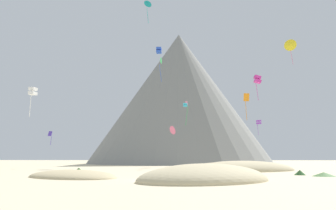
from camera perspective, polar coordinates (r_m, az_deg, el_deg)
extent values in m
plane|color=beige|center=(35.65, -2.47, -12.22)|extent=(400.00, 400.00, 0.00)
ellipsoid|color=#CCBA8E|center=(35.33, 6.02, -12.22)|extent=(18.12, 18.15, 3.43)
ellipsoid|color=#C6B284|center=(43.10, -15.36, -11.27)|extent=(15.31, 14.38, 1.73)
ellipsoid|color=#CCBA8E|center=(58.83, 11.91, -10.54)|extent=(23.30, 18.85, 3.44)
cone|color=#668C4C|center=(55.40, 3.19, -10.38)|extent=(2.87, 2.87, 0.91)
cone|color=#477238|center=(47.34, 24.04, -10.26)|extent=(3.24, 3.24, 0.51)
cone|color=#386633|center=(49.28, 20.67, -10.24)|extent=(1.94, 1.94, 0.67)
cone|color=#477238|center=(48.27, -14.33, -10.41)|extent=(2.51, 2.51, 0.94)
cone|color=#568442|center=(45.29, 9.43, -11.01)|extent=(3.41, 3.41, 0.45)
cone|color=gray|center=(127.03, 1.81, 1.27)|extent=(74.82, 74.82, 47.42)
cone|color=gray|center=(130.42, 7.08, -3.07)|extent=(49.48, 49.48, 28.71)
cone|color=gray|center=(123.41, 6.28, -1.90)|extent=(30.29, 30.29, 32.49)
cone|color=teal|center=(83.22, -3.34, 16.08)|extent=(1.95, 1.59, 1.83)
cylinder|color=teal|center=(82.12, -3.33, 14.34)|extent=(0.44, 0.10, 3.63)
cone|color=green|center=(80.74, -1.22, 7.25)|extent=(0.51, 1.47, 1.45)
cylinder|color=blue|center=(80.02, -1.24, 5.27)|extent=(0.63, 0.35, 4.25)
cone|color=#E5668C|center=(82.03, 0.80, -4.10)|extent=(2.00, 2.12, 2.00)
cube|color=#5138B2|center=(77.89, -18.65, -4.44)|extent=(1.02, 0.67, 1.04)
cylinder|color=#5138B2|center=(77.71, -18.52, -5.52)|extent=(0.21, 0.27, 1.86)
cone|color=yellow|center=(79.07, 19.28, 9.23)|extent=(2.47, 1.42, 2.55)
cylinder|color=#E5668C|center=(78.35, 19.52, 7.27)|extent=(0.44, 0.15, 3.03)
cube|color=blue|center=(94.68, -1.50, 8.66)|extent=(1.36, 1.44, 0.80)
cube|color=blue|center=(94.92, -1.50, 9.13)|extent=(1.36, 1.44, 0.80)
cube|color=purple|center=(96.47, 14.57, -2.88)|extent=(1.43, 1.43, 0.54)
cube|color=purple|center=(96.52, 14.55, -2.52)|extent=(1.43, 1.43, 0.54)
cylinder|color=purple|center=(96.27, 14.43, -3.87)|extent=(0.22, 0.41, 2.88)
cube|color=pink|center=(83.83, 3.04, 0.31)|extent=(0.66, 0.96, 0.89)
cube|color=#D1339E|center=(78.13, 14.37, 3.77)|extent=(1.55, 1.45, 0.96)
cube|color=#D1339E|center=(78.31, 14.35, 4.38)|extent=(1.55, 1.45, 0.96)
cylinder|color=#D1339E|center=(77.67, 14.31, 2.14)|extent=(0.43, 0.35, 3.90)
cube|color=#33BCDB|center=(75.47, 2.83, -0.14)|extent=(0.96, 0.97, 0.33)
cube|color=#33BCDB|center=(75.53, 2.82, 0.18)|extent=(0.96, 0.97, 0.33)
cylinder|color=green|center=(75.18, 3.06, -1.80)|extent=(0.62, 0.52, 4.06)
cube|color=orange|center=(68.73, 12.65, 1.24)|extent=(1.13, 0.28, 1.56)
cylinder|color=orange|center=(68.34, 12.61, -0.90)|extent=(0.25, 0.10, 3.66)
cube|color=white|center=(60.51, -21.17, 1.79)|extent=(1.29, 1.27, 0.52)
cube|color=white|center=(60.64, -21.13, 2.46)|extent=(1.29, 1.27, 0.52)
cylinder|color=white|center=(60.33, -21.52, -0.12)|extent=(0.31, 0.37, 3.60)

